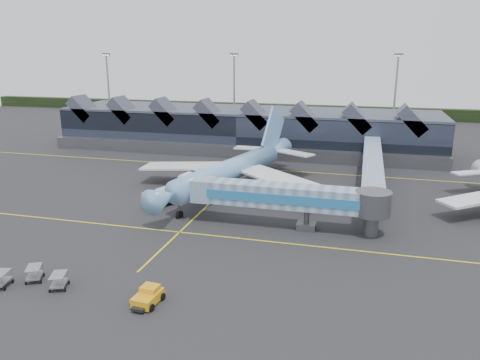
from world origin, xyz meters
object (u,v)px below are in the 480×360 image
(fuel_truck, at_px, (168,194))
(pushback_tug, at_px, (148,297))
(main_airliner, at_px, (233,169))
(jet_bridge, at_px, (299,199))

(fuel_truck, relative_size, pushback_tug, 2.27)
(main_airliner, distance_m, jet_bridge, 19.62)
(jet_bridge, height_order, fuel_truck, jet_bridge)
(main_airliner, xyz_separation_m, pushback_tug, (2.20, -37.54, -3.20))
(jet_bridge, distance_m, pushback_tug, 25.70)
(fuel_truck, height_order, pushback_tug, fuel_truck)
(main_airliner, bearing_deg, jet_bridge, -33.19)
(main_airliner, relative_size, pushback_tug, 10.98)
(fuel_truck, bearing_deg, pushback_tug, -46.11)
(pushback_tug, bearing_deg, main_airliner, 97.38)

